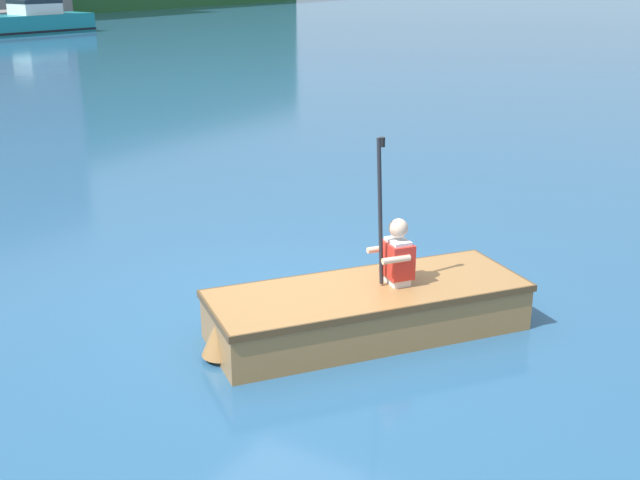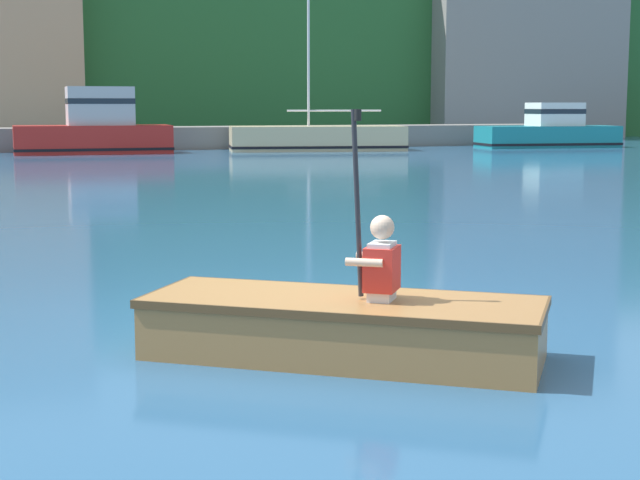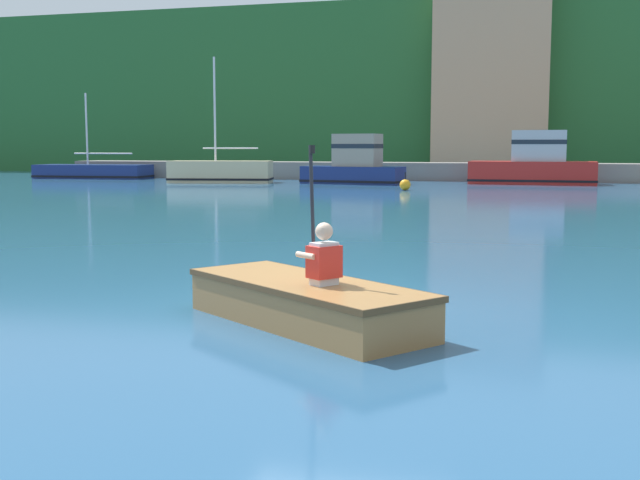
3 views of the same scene
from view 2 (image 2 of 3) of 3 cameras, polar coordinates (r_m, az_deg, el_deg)
The scene contains 10 objects.
ground_plane at distance 7.86m, azimuth -0.68°, elevation -5.32°, with size 300.00×300.00×0.00m, color #28567F.
shoreline_ridge at distance 57.44m, azimuth -17.18°, elevation 10.99°, with size 120.00×20.00×10.52m.
waterfront_warehouse_left at distance 51.87m, azimuth -18.00°, elevation 12.01°, with size 6.85×12.21×11.74m.
waterfront_office_block_center at distance 58.59m, azimuth 9.91°, elevation 12.84°, with size 11.38×11.12×13.96m.
marina_dock at distance 40.21m, azimuth -15.92°, elevation 5.66°, with size 46.65×2.40×0.90m.
moored_boat_dock_west_end at distance 37.39m, azimuth -12.94°, elevation 6.31°, with size 5.74×2.08×2.46m.
moored_boat_dock_west_inner at distance 38.83m, azimuth -0.17°, elevation 5.91°, with size 7.19×3.61×6.04m.
moored_boat_dock_center_far at distance 42.90m, azimuth 13.20°, elevation 6.16°, with size 6.13×2.69×1.89m.
rowboat_foreground at distance 7.00m, azimuth 1.03°, elevation -4.89°, with size 2.88×2.48×0.44m.
person_paddler at distance 6.84m, azimuth 3.53°, elevation -1.24°, with size 0.45×0.45×1.33m.
Camera 2 is at (-2.45, -7.25, 1.79)m, focal length 55.00 mm.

